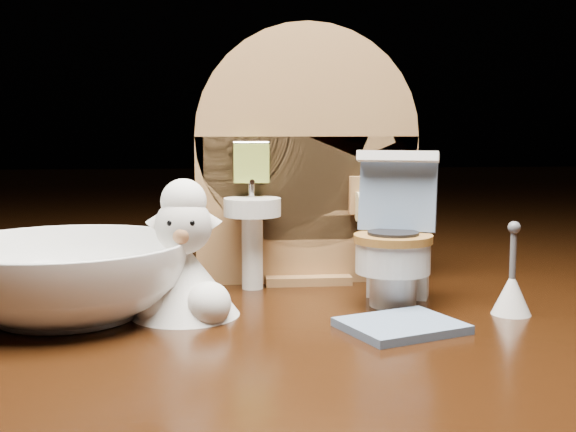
# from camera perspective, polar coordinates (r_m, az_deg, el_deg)

# --- Properties ---
(backdrop_panel) EXTENTS (0.13, 0.05, 0.15)m
(backdrop_panel) POSITION_cam_1_polar(r_m,az_deg,el_deg) (0.42, 1.38, 3.63)
(backdrop_panel) COLOR #9C6E40
(backdrop_panel) RESTS_ON ground
(toy_toilet) EXTENTS (0.05, 0.06, 0.08)m
(toy_toilet) POSITION_cam_1_polar(r_m,az_deg,el_deg) (0.38, 8.50, -2.49)
(toy_toilet) COLOR white
(toy_toilet) RESTS_ON ground
(bath_mat) EXTENTS (0.06, 0.06, 0.00)m
(bath_mat) POSITION_cam_1_polar(r_m,az_deg,el_deg) (0.33, 8.93, -8.56)
(bath_mat) COLOR slate
(bath_mat) RESTS_ON ground
(toilet_brush) EXTENTS (0.02, 0.02, 0.05)m
(toilet_brush) POSITION_cam_1_polar(r_m,az_deg,el_deg) (0.37, 17.26, -5.61)
(toilet_brush) COLOR white
(toilet_brush) RESTS_ON ground
(plush_lamb) EXTENTS (0.05, 0.05, 0.07)m
(plush_lamb) POSITION_cam_1_polar(r_m,az_deg,el_deg) (0.35, -8.14, -4.09)
(plush_lamb) COLOR white
(plush_lamb) RESTS_ON ground
(ceramic_bowl) EXTENTS (0.15, 0.15, 0.04)m
(ceramic_bowl) POSITION_cam_1_polar(r_m,az_deg,el_deg) (0.37, -17.06, -4.77)
(ceramic_bowl) COLOR white
(ceramic_bowl) RESTS_ON ground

